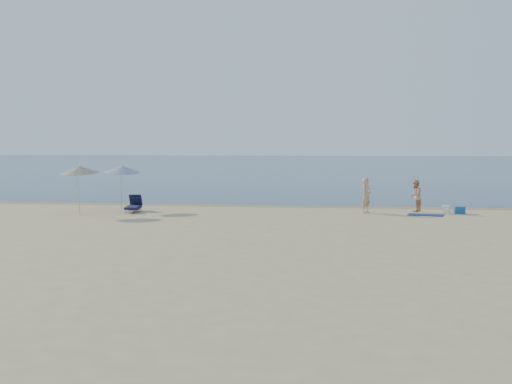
# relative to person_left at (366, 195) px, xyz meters

# --- Properties ---
(ground) EXTENTS (160.00, 160.00, 0.00)m
(ground) POSITION_rel_person_left_xyz_m (-2.05, -16.36, -0.86)
(ground) COLOR tan
(ground) RESTS_ON ground
(sea) EXTENTS (240.00, 160.00, 0.01)m
(sea) POSITION_rel_person_left_xyz_m (-2.05, 83.64, -0.85)
(sea) COLOR #0C2348
(sea) RESTS_ON ground
(wet_sand_strip) EXTENTS (240.00, 1.60, 0.00)m
(wet_sand_strip) POSITION_rel_person_left_xyz_m (-2.05, 3.04, -0.86)
(wet_sand_strip) COLOR #847254
(wet_sand_strip) RESTS_ON ground
(person_left) EXTENTS (0.66, 0.75, 1.72)m
(person_left) POSITION_rel_person_left_xyz_m (0.00, 0.00, 0.00)
(person_left) COLOR tan
(person_left) RESTS_ON ground
(person_right) EXTENTS (0.88, 0.96, 1.58)m
(person_right) POSITION_rel_person_left_xyz_m (2.43, 0.95, -0.07)
(person_right) COLOR tan
(person_right) RESTS_ON ground
(beach_towel) EXTENTS (1.78, 1.26, 0.03)m
(beach_towel) POSITION_rel_person_left_xyz_m (2.74, -0.61, -0.84)
(beach_towel) COLOR #101B53
(beach_towel) RESTS_ON ground
(white_bag) EXTENTS (0.44, 0.41, 0.31)m
(white_bag) POSITION_rel_person_left_xyz_m (3.92, 1.00, -0.71)
(white_bag) COLOR white
(white_bag) RESTS_ON ground
(blue_cooler) EXTENTS (0.51, 0.39, 0.35)m
(blue_cooler) POSITION_rel_person_left_xyz_m (4.45, 0.31, -0.68)
(blue_cooler) COLOR #1B5593
(blue_cooler) RESTS_ON ground
(umbrella_near) EXTENTS (2.39, 2.41, 2.40)m
(umbrella_near) POSITION_rel_person_left_xyz_m (-12.26, -0.07, 1.22)
(umbrella_near) COLOR silver
(umbrella_near) RESTS_ON ground
(umbrella_far) EXTENTS (2.24, 2.26, 2.45)m
(umbrella_far) POSITION_rel_person_left_xyz_m (-13.58, -2.32, 1.28)
(umbrella_far) COLOR silver
(umbrella_far) RESTS_ON ground
(lounger_left) EXTENTS (0.89, 1.91, 0.81)m
(lounger_left) POSITION_rel_person_left_xyz_m (-11.44, -0.88, -0.56)
(lounger_left) COLOR #15173A
(lounger_left) RESTS_ON ground
(lounger_right) EXTENTS (0.78, 1.65, 0.70)m
(lounger_right) POSITION_rel_person_left_xyz_m (-11.33, -0.91, -0.60)
(lounger_right) COLOR #16173D
(lounger_right) RESTS_ON ground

